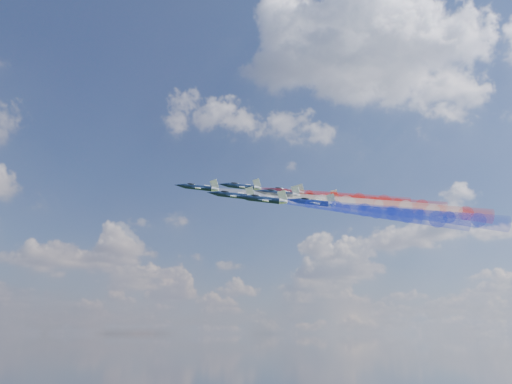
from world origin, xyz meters
TOP-DOWN VIEW (x-y plane):
  - jet_lead at (-0.78, -7.35)m, footprint 16.87×16.91m
  - trail_lead at (17.70, -26.26)m, footprint 32.64×33.78m
  - jet_inner_left at (1.05, -20.94)m, footprint 16.87×16.91m
  - trail_inner_left at (19.53, -39.85)m, footprint 32.64×33.78m
  - jet_inner_right at (12.58, -9.49)m, footprint 16.87×16.91m
  - trail_inner_right at (31.05, -28.40)m, footprint 32.64×33.78m
  - jet_outer_left at (0.99, -33.49)m, footprint 16.87×16.91m
  - trail_outer_left at (19.47, -52.40)m, footprint 32.64×33.78m
  - jet_center_third at (14.76, -23.37)m, footprint 16.87×16.91m
  - trail_center_third at (33.23, -42.28)m, footprint 32.64×33.78m
  - jet_outer_right at (28.69, -10.61)m, footprint 16.87×16.91m
  - trail_outer_right at (47.17, -29.52)m, footprint 32.64×33.78m
  - jet_rear_left at (16.38, -34.86)m, footprint 16.87×16.91m
  - trail_rear_left at (34.86, -53.77)m, footprint 32.64×33.78m
  - jet_rear_right at (29.07, -24.27)m, footprint 16.87×16.91m
  - trail_rear_right at (47.55, -43.18)m, footprint 32.64×33.78m

SIDE VIEW (x-z plane):
  - trail_outer_left at x=19.47m, z-range 130.21..141.54m
  - trail_rear_left at x=34.86m, z-range 131.48..142.82m
  - trail_inner_left at x=19.53m, z-range 133.66..144.99m
  - jet_outer_left at x=0.99m, z-range 135.47..143.81m
  - jet_rear_left at x=16.38m, z-range 136.74..145.08m
  - trail_center_third at x=33.23m, z-range 135.80..147.14m
  - trail_rear_right at x=47.55m, z-range 136.74..148.07m
  - jet_inner_left at x=1.05m, z-range 138.92..147.25m
  - trail_lead at x=17.70m, z-range 138.20..149.54m
  - jet_center_third at x=14.76m, z-range 141.07..149.40m
  - trail_inner_right at x=31.05m, z-range 140.25..151.59m
  - jet_rear_right at x=29.07m, z-range 142.00..150.34m
  - trail_outer_right at x=47.17m, z-range 141.19..152.52m
  - jet_lead at x=-0.78m, z-range 143.46..151.80m
  - jet_inner_right at x=12.58m, z-range 145.52..153.85m
  - jet_outer_right at x=28.69m, z-range 146.45..154.79m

